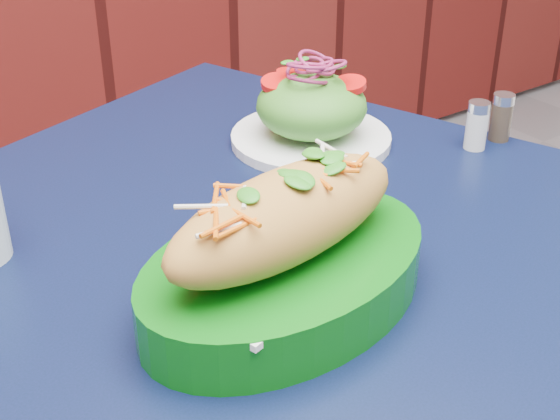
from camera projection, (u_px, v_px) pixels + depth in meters
cafe_table at (258, 319)px, 0.81m from camera, size 1.02×1.02×0.75m
banh_mi_basket at (286, 252)px, 0.66m from camera, size 0.31×0.23×0.13m
salad_plate at (311, 112)px, 0.96m from camera, size 0.20×0.20×0.11m
salt_shaker at (477, 125)px, 0.95m from camera, size 0.03×0.03×0.06m
pepper_shaker at (501, 117)px, 0.98m from camera, size 0.03×0.03×0.06m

